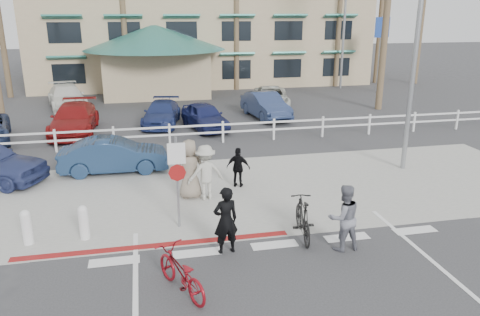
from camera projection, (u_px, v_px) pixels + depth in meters
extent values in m
plane|color=#333335|center=(281.00, 257.00, 11.47)|extent=(140.00, 140.00, 0.00)
cube|color=#333335|center=(309.00, 305.00, 9.61)|extent=(12.00, 16.00, 0.01)
cube|color=gray|center=(242.00, 191.00, 15.67)|extent=(22.00, 7.00, 0.01)
cube|color=#333335|center=(222.00, 156.00, 19.40)|extent=(40.00, 5.00, 0.01)
cube|color=#333335|center=(195.00, 110.00, 28.26)|extent=(50.00, 16.00, 0.01)
cube|color=maroon|center=(155.00, 246.00, 12.00)|extent=(7.00, 0.25, 0.02)
imported|color=maroon|center=(181.00, 273.00, 9.88)|extent=(1.37, 1.95, 0.97)
imported|color=black|center=(226.00, 221.00, 11.43)|extent=(0.70, 0.53, 1.74)
imported|color=black|center=(303.00, 218.00, 12.30)|extent=(0.80, 1.92, 1.12)
imported|color=slate|center=(344.00, 218.00, 11.60)|extent=(0.88, 0.71, 1.73)
imported|color=#ADACA1|center=(206.00, 172.00, 14.74)|extent=(1.26, 0.87, 1.79)
imported|color=black|center=(238.00, 168.00, 15.82)|extent=(0.88, 0.65, 1.39)
imported|color=gray|center=(190.00, 169.00, 14.82)|extent=(0.95, 0.63, 1.93)
imported|color=navy|center=(114.00, 155.00, 17.31)|extent=(3.94, 1.40, 1.30)
imported|color=maroon|center=(74.00, 119.00, 22.79)|extent=(2.11, 4.95, 1.42)
imported|color=navy|center=(205.00, 116.00, 23.66)|extent=(2.36, 4.09, 1.31)
imported|color=navy|center=(266.00, 105.00, 26.04)|extent=(2.08, 4.45, 1.41)
imported|color=silver|center=(67.00, 97.00, 28.50)|extent=(3.06, 5.24, 1.43)
imported|color=beige|center=(271.00, 97.00, 28.85)|extent=(2.99, 4.90, 1.27)
imported|color=navy|center=(162.00, 113.00, 24.53)|extent=(2.45, 4.41, 1.21)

